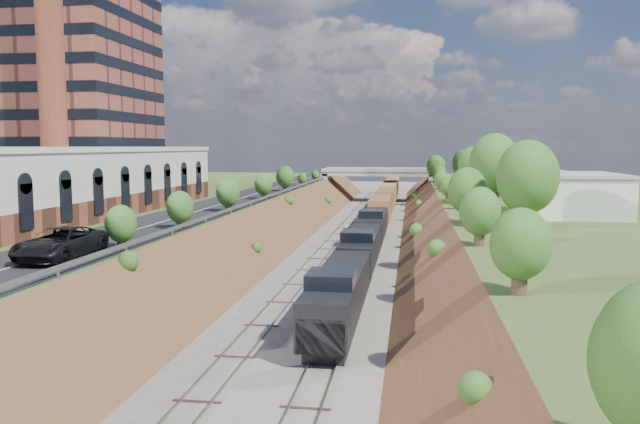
% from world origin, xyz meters
% --- Properties ---
extents(platform_left, '(44.00, 180.00, 5.00)m').
position_xyz_m(platform_left, '(-33.00, 60.00, 2.50)').
color(platform_left, '#3D5523').
rests_on(platform_left, ground).
extents(platform_right, '(44.00, 180.00, 5.00)m').
position_xyz_m(platform_right, '(33.00, 60.00, 2.50)').
color(platform_right, '#3D5523').
rests_on(platform_right, ground).
extents(embankment_left, '(10.00, 180.00, 10.00)m').
position_xyz_m(embankment_left, '(-11.00, 60.00, 0.00)').
color(embankment_left, brown).
rests_on(embankment_left, ground).
extents(embankment_right, '(10.00, 180.00, 10.00)m').
position_xyz_m(embankment_right, '(11.00, 60.00, 0.00)').
color(embankment_right, brown).
rests_on(embankment_right, ground).
extents(rail_left_track, '(1.58, 180.00, 0.18)m').
position_xyz_m(rail_left_track, '(-2.60, 60.00, 0.09)').
color(rail_left_track, gray).
rests_on(rail_left_track, ground).
extents(rail_right_track, '(1.58, 180.00, 0.18)m').
position_xyz_m(rail_right_track, '(2.60, 60.00, 0.09)').
color(rail_right_track, gray).
rests_on(rail_right_track, ground).
extents(road, '(8.00, 180.00, 0.10)m').
position_xyz_m(road, '(-15.50, 60.00, 5.05)').
color(road, black).
rests_on(road, platform_left).
extents(guardrail, '(0.10, 171.00, 0.70)m').
position_xyz_m(guardrail, '(-11.40, 59.80, 5.55)').
color(guardrail, '#99999E').
rests_on(guardrail, platform_left).
extents(commercial_building, '(14.30, 62.30, 7.00)m').
position_xyz_m(commercial_building, '(-28.00, 38.00, 8.51)').
color(commercial_building, brown).
rests_on(commercial_building, platform_left).
extents(highrise_tower, '(22.00, 22.00, 53.90)m').
position_xyz_m(highrise_tower, '(-44.00, 72.00, 32.88)').
color(highrise_tower, brown).
rests_on(highrise_tower, platform_left).
extents(smokestack, '(3.20, 3.20, 40.00)m').
position_xyz_m(smokestack, '(-36.00, 56.00, 25.00)').
color(smokestack, brown).
rests_on(smokestack, platform_left).
extents(overpass, '(24.50, 8.30, 7.40)m').
position_xyz_m(overpass, '(0.00, 122.00, 4.92)').
color(overpass, gray).
rests_on(overpass, ground).
extents(white_building_near, '(9.00, 12.00, 4.00)m').
position_xyz_m(white_building_near, '(23.50, 52.00, 7.00)').
color(white_building_near, silver).
rests_on(white_building_near, platform_right).
extents(white_building_far, '(8.00, 10.00, 3.60)m').
position_xyz_m(white_building_far, '(23.00, 74.00, 6.80)').
color(white_building_far, silver).
rests_on(white_building_far, platform_right).
extents(tree_right_large, '(5.25, 5.25, 7.61)m').
position_xyz_m(tree_right_large, '(17.00, 40.00, 9.38)').
color(tree_right_large, '#473323').
rests_on(tree_right_large, platform_right).
extents(tree_left_crest, '(2.45, 2.45, 3.55)m').
position_xyz_m(tree_left_crest, '(-11.80, 20.00, 7.04)').
color(tree_left_crest, '#473323').
rests_on(tree_left_crest, platform_left).
extents(freight_train, '(2.91, 133.12, 4.55)m').
position_xyz_m(freight_train, '(2.60, 86.07, 2.51)').
color(freight_train, black).
rests_on(freight_train, ground).
extents(suv, '(3.30, 7.06, 1.95)m').
position_xyz_m(suv, '(-14.15, 20.30, 6.08)').
color(suv, black).
rests_on(suv, road).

